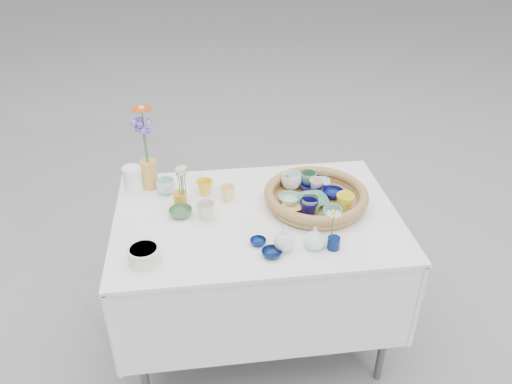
{
  "coord_description": "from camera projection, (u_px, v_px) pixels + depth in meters",
  "views": [
    {
      "loc": [
        -0.24,
        -1.82,
        2.02
      ],
      "look_at": [
        0.0,
        0.02,
        0.87
      ],
      "focal_mm": 35.0,
      "sensor_mm": 36.0,
      "label": 1
    }
  ],
  "objects": [
    {
      "name": "tray_ceramic_2",
      "position": [
        345.0,
        202.0,
        2.21
      ],
      "size": [
        0.08,
        0.08,
        0.07
      ],
      "primitive_type": "imported",
      "rotation": [
        0.0,
        0.0,
        -0.0
      ],
      "color": "yellow",
      "rests_on": "wicker_tray"
    },
    {
      "name": "bud_vase_seafoam",
      "position": [
        315.0,
        237.0,
        2.0
      ],
      "size": [
        0.12,
        0.12,
        0.1
      ],
      "primitive_type": "imported",
      "rotation": [
        0.0,
        0.0,
        -0.33
      ],
      "color": "silver",
      "rests_on": "display_table"
    },
    {
      "name": "loose_ceramic_3",
      "position": [
        206.0,
        210.0,
        2.18
      ],
      "size": [
        0.1,
        0.1,
        0.08
      ],
      "primitive_type": "imported",
      "rotation": [
        0.0,
        0.0,
        0.2
      ],
      "color": "beige",
      "rests_on": "display_table"
    },
    {
      "name": "gerbera",
      "position": [
        145.0,
        136.0,
        2.27
      ],
      "size": [
        0.14,
        0.14,
        0.29
      ],
      "primitive_type": null,
      "rotation": [
        0.0,
        0.0,
        0.37
      ],
      "color": "#D63F0D",
      "rests_on": "tall_vase_yellow"
    },
    {
      "name": "tray_ceramic_3",
      "position": [
        313.0,
        201.0,
        2.25
      ],
      "size": [
        0.15,
        0.15,
        0.03
      ],
      "primitive_type": "imported",
      "rotation": [
        0.0,
        0.0,
        0.14
      ],
      "color": "#428665",
      "rests_on": "wicker_tray"
    },
    {
      "name": "loose_ceramic_0",
      "position": [
        205.0,
        187.0,
        2.35
      ],
      "size": [
        0.09,
        0.09,
        0.07
      ],
      "primitive_type": "imported",
      "rotation": [
        0.0,
        0.0,
        -0.24
      ],
      "color": "yellow",
      "rests_on": "display_table"
    },
    {
      "name": "loose_ceramic_4",
      "position": [
        258.0,
        242.0,
        2.04
      ],
      "size": [
        0.09,
        0.09,
        0.02
      ],
      "primitive_type": "imported",
      "rotation": [
        0.0,
        0.0,
        0.42
      ],
      "color": "#031850",
      "rests_on": "display_table"
    },
    {
      "name": "loose_ceramic_2",
      "position": [
        181.0,
        212.0,
        2.21
      ],
      "size": [
        0.13,
        0.13,
        0.03
      ],
      "primitive_type": "imported",
      "rotation": [
        0.0,
        0.0,
        0.3
      ],
      "color": "#3B6F45",
      "rests_on": "display_table"
    },
    {
      "name": "tray_ceramic_9",
      "position": [
        309.0,
        208.0,
        2.16
      ],
      "size": [
        0.09,
        0.09,
        0.08
      ],
      "primitive_type": "imported",
      "rotation": [
        0.0,
        0.0,
        -0.05
      ],
      "color": "#0B0940",
      "rests_on": "wicker_tray"
    },
    {
      "name": "tray_ceramic_10",
      "position": [
        293.0,
        207.0,
        2.22
      ],
      "size": [
        0.11,
        0.11,
        0.02
      ],
      "primitive_type": "imported",
      "rotation": [
        0.0,
        0.0,
        0.2
      ],
      "color": "#E7BC75",
      "rests_on": "wicker_tray"
    },
    {
      "name": "tray_ceramic_0",
      "position": [
        311.0,
        186.0,
        2.36
      ],
      "size": [
        0.13,
        0.13,
        0.04
      ],
      "primitive_type": "imported",
      "rotation": [
        0.0,
        0.0,
        -0.14
      ],
      "color": "navy",
      "rests_on": "wicker_tray"
    },
    {
      "name": "tray_ceramic_6",
      "position": [
        291.0,
        181.0,
        2.36
      ],
      "size": [
        0.13,
        0.13,
        0.08
      ],
      "primitive_type": "imported",
      "rotation": [
        0.0,
        0.0,
        -0.41
      ],
      "color": "silver",
      "rests_on": "wicker_tray"
    },
    {
      "name": "tray_ceramic_8",
      "position": [
        321.0,
        182.0,
        2.41
      ],
      "size": [
        0.09,
        0.09,
        0.02
      ],
      "primitive_type": "imported",
      "rotation": [
        0.0,
        0.0,
        -0.09
      ],
      "color": "#A0DBE9",
      "rests_on": "wicker_tray"
    },
    {
      "name": "tray_ceramic_5",
      "position": [
        289.0,
        199.0,
        2.27
      ],
      "size": [
        0.14,
        0.14,
        0.03
      ],
      "primitive_type": "imported",
      "rotation": [
        0.0,
        0.0,
        -0.42
      ],
      "color": "#8AC2A9",
      "rests_on": "wicker_tray"
    },
    {
      "name": "fluted_bowl",
      "position": [
        144.0,
        255.0,
        1.93
      ],
      "size": [
        0.13,
        0.13,
        0.07
      ],
      "primitive_type": null,
      "rotation": [
        0.0,
        0.0,
        0.04
      ],
      "color": "silver",
      "rests_on": "display_table"
    },
    {
      "name": "tray_ceramic_12",
      "position": [
        308.0,
        178.0,
        2.39
      ],
      "size": [
        0.09,
        0.09,
        0.07
      ],
      "primitive_type": "imported",
      "rotation": [
        0.0,
        0.0,
        -0.1
      ],
      "color": "#488A5F",
      "rests_on": "wicker_tray"
    },
    {
      "name": "bud_vase_paleblue",
      "position": [
        285.0,
        236.0,
        1.97
      ],
      "size": [
        0.1,
        0.1,
        0.13
      ],
      "primitive_type": null,
      "rotation": [
        0.0,
        0.0,
        -0.2
      ],
      "color": "silver",
      "rests_on": "display_table"
    },
    {
      "name": "bud_vase_cobalt",
      "position": [
        334.0,
        243.0,
        2.0
      ],
      "size": [
        0.06,
        0.06,
        0.05
      ],
      "primitive_type": "cylinder",
      "rotation": [
        0.0,
        0.0,
        -0.09
      ],
      "color": "#051548",
      "rests_on": "display_table"
    },
    {
      "name": "hydrangea",
      "position": [
        144.0,
        144.0,
        2.29
      ],
      "size": [
        0.09,
        0.09,
        0.26
      ],
      "primitive_type": null,
      "rotation": [
        0.0,
        0.0,
        0.31
      ],
      "color": "#633FCF",
      "rests_on": "tall_vase_yellow"
    },
    {
      "name": "wicker_tray",
      "position": [
        316.0,
        197.0,
        2.28
      ],
      "size": [
        0.47,
        0.47,
        0.08
      ],
      "primitive_type": null,
      "color": "olive",
      "rests_on": "display_table"
    },
    {
      "name": "tray_ceramic_11",
      "position": [
        332.0,
        215.0,
        2.13
      ],
      "size": [
        0.11,
        0.11,
        0.07
      ],
      "primitive_type": "imported",
      "rotation": [
        0.0,
        0.0,
        0.3
      ],
      "color": "#84C5AE",
      "rests_on": "wicker_tray"
    },
    {
      "name": "white_pitcher",
      "position": [
        133.0,
        179.0,
        2.37
      ],
      "size": [
        0.15,
        0.13,
        0.12
      ],
      "primitive_type": null,
      "rotation": [
        0.0,
        0.0,
        0.43
      ],
      "color": "white",
      "rests_on": "display_table"
    },
    {
      "name": "loose_ceramic_5",
      "position": [
        166.0,
        186.0,
        2.36
      ],
      "size": [
        0.11,
        0.11,
        0.07
      ],
      "primitive_type": "imported",
      "rotation": [
        0.0,
        0.0,
        -0.29
      ],
      "color": "silver",
      "rests_on": "display_table"
    },
    {
      "name": "daisy_cup",
      "position": [
        180.0,
        199.0,
        2.27
      ],
      "size": [
        0.07,
        0.07,
        0.07
      ],
      "primitive_type": "cylinder",
      "rotation": [
        0.0,
        0.0,
        -0.14
      ],
      "color": "orange",
      "rests_on": "display_table"
    },
    {
      "name": "tray_ceramic_1",
      "position": [
        333.0,
        193.0,
        2.31
      ],
      "size": [
        0.11,
        0.11,
        0.03
      ],
      "primitive_type": "imported",
      "rotation": [
        0.0,
        0.0,
        -0.1
      ],
      "color": "#070D53",
      "rests_on": "wicker_tray"
    },
    {
      "name": "tray_ceramic_4",
      "position": [
        310.0,
        205.0,
        2.19
      ],
      "size": [
        0.11,
        0.11,
        0.07
      ],
      "primitive_type": "imported",
      "rotation": [
        0.0,
        0.0,
        -0.32
      ],
      "color": "#79B17F",
      "rests_on": "wicker_tray"
    },
    {
      "name": "loose_ceramic_1",
      "position": [
        227.0,
        193.0,
        2.32
      ],
      "size": [
        0.09,
        0.09,
        0.07
      ],
      "primitive_type": "imported",
      "rotation": [
        0.0,
        0.0,
        -0.39
      ],
      "color": "#FFD987",
      "rests_on": "display_table"
    },
    {
      "name": "tray_ceramic_7",
      "position": [
        316.0,
        186.0,
        2.34
      ],
      "size": [
        0.09,
        0.09,
        0.06
      ],
      "primitive_type": "imported",
      "rotation": [
        0.0,
        0.0,
        -0.35
      ],
      "color": "beige",
      "rests_on": "wicker_tray"
    },
    {
      "name": "tall_vase_yellow",
      "position": [
        150.0,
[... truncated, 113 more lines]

